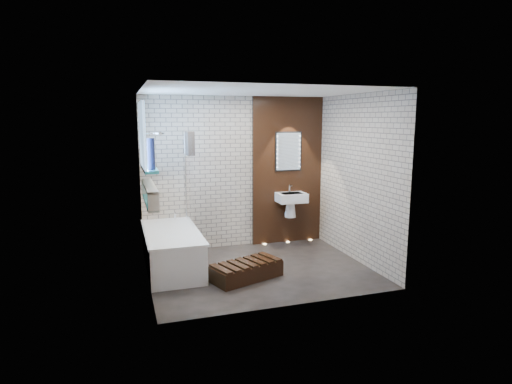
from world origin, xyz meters
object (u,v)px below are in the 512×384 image
object	(u,v)px
bathtub	(172,250)
led_mirror	(288,151)
bath_screen	(189,179)
walnut_step	(246,271)
washbasin	(291,201)

from	to	relation	value
bathtub	led_mirror	size ratio (longest dim) A/B	2.49
bath_screen	walnut_step	bearing A→B (deg)	-63.83
bath_screen	led_mirror	xyz separation A→B (m)	(1.82, 0.34, 0.37)
washbasin	led_mirror	xyz separation A→B (m)	(0.00, 0.16, 0.86)
bathtub	washbasin	bearing A→B (deg)	16.01
washbasin	led_mirror	size ratio (longest dim) A/B	0.83
led_mirror	walnut_step	xyz separation A→B (m)	(-1.24, -1.53, -1.54)
bathtub	washbasin	distance (m)	2.32
bath_screen	washbasin	distance (m)	1.89
bathtub	walnut_step	world-z (taller)	bathtub
bathtub	washbasin	size ratio (longest dim) A/B	3.00
bathtub	bath_screen	world-z (taller)	bath_screen
bath_screen	led_mirror	size ratio (longest dim) A/B	2.00
walnut_step	bathtub	bearing A→B (deg)	141.40
led_mirror	walnut_step	distance (m)	2.50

